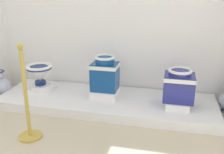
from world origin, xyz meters
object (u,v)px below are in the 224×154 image
object	(u,v)px
antique_toilet_rightmost	(105,73)
antique_toilet_slender_white	(179,84)
antique_toilet_tall_cobalt	(40,74)
plinth_block_tall_cobalt	(41,89)
stanchion_post_near_left	(27,111)
plinth_block_rightmost	(105,93)
decorative_vase_spare	(0,85)
plinth_block_slender_white	(177,103)

from	to	relation	value
antique_toilet_rightmost	antique_toilet_slender_white	world-z (taller)	antique_toilet_rightmost
antique_toilet_tall_cobalt	antique_toilet_rightmost	bearing A→B (deg)	1.87
antique_toilet_rightmost	plinth_block_tall_cobalt	bearing A→B (deg)	-178.13
plinth_block_tall_cobalt	stanchion_post_near_left	world-z (taller)	stanchion_post_near_left
antique_toilet_rightmost	antique_toilet_slender_white	xyz separation A→B (m)	(0.98, -0.08, -0.05)
antique_toilet_tall_cobalt	stanchion_post_near_left	xyz separation A→B (m)	(0.38, -0.99, -0.08)
plinth_block_rightmost	antique_toilet_slender_white	distance (m)	1.01
antique_toilet_rightmost	stanchion_post_near_left	distance (m)	1.19
plinth_block_tall_cobalt	antique_toilet_slender_white	size ratio (longest dim) A/B	0.87
plinth_block_rightmost	decorative_vase_spare	xyz separation A→B (m)	(-1.60, -0.09, 0.01)
plinth_block_rightmost	antique_toilet_rightmost	xyz separation A→B (m)	(-0.00, 0.00, 0.29)
antique_toilet_tall_cobalt	antique_toilet_rightmost	size ratio (longest dim) A/B	0.78
plinth_block_slender_white	antique_toilet_slender_white	bearing A→B (deg)	153.43
antique_toilet_tall_cobalt	antique_toilet_slender_white	xyz separation A→B (m)	(1.94, -0.05, 0.02)
plinth_block_rightmost	antique_toilet_slender_white	xyz separation A→B (m)	(0.98, -0.08, 0.24)
plinth_block_rightmost	antique_toilet_slender_white	bearing A→B (deg)	-4.87
antique_toilet_rightmost	stanchion_post_near_left	bearing A→B (deg)	-119.43
stanchion_post_near_left	antique_toilet_tall_cobalt	bearing A→B (deg)	111.16
antique_toilet_slender_white	stanchion_post_near_left	distance (m)	1.82
plinth_block_slender_white	stanchion_post_near_left	distance (m)	1.83
plinth_block_tall_cobalt	antique_toilet_slender_white	distance (m)	1.96
plinth_block_rightmost	antique_toilet_rightmost	size ratio (longest dim) A/B	0.74
antique_toilet_tall_cobalt	stanchion_post_near_left	distance (m)	1.07
antique_toilet_slender_white	plinth_block_slender_white	bearing A→B (deg)	-26.57
antique_toilet_rightmost	stanchion_post_near_left	world-z (taller)	stanchion_post_near_left
plinth_block_tall_cobalt	stanchion_post_near_left	bearing A→B (deg)	-68.84
antique_toilet_tall_cobalt	plinth_block_tall_cobalt	bearing A→B (deg)	0.00
plinth_block_rightmost	plinth_block_slender_white	bearing A→B (deg)	-4.87
plinth_block_slender_white	decorative_vase_spare	bearing A→B (deg)	-179.77
plinth_block_rightmost	stanchion_post_near_left	world-z (taller)	stanchion_post_near_left
plinth_block_rightmost	stanchion_post_near_left	distance (m)	1.19
plinth_block_tall_cobalt	plinth_block_slender_white	bearing A→B (deg)	-1.54
plinth_block_rightmost	plinth_block_slender_white	distance (m)	0.98
plinth_block_slender_white	decorative_vase_spare	distance (m)	2.58
plinth_block_tall_cobalt	antique_toilet_rightmost	distance (m)	1.01
decorative_vase_spare	stanchion_post_near_left	bearing A→B (deg)	-42.47
antique_toilet_rightmost	antique_toilet_slender_white	distance (m)	0.99
plinth_block_tall_cobalt	stanchion_post_near_left	xyz separation A→B (m)	(0.38, -0.99, 0.17)
plinth_block_rightmost	antique_toilet_rightmost	distance (m)	0.29
decorative_vase_spare	stanchion_post_near_left	size ratio (longest dim) A/B	0.39
plinth_block_slender_white	antique_toilet_slender_white	size ratio (longest dim) A/B	0.97
decorative_vase_spare	stanchion_post_near_left	distance (m)	1.39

